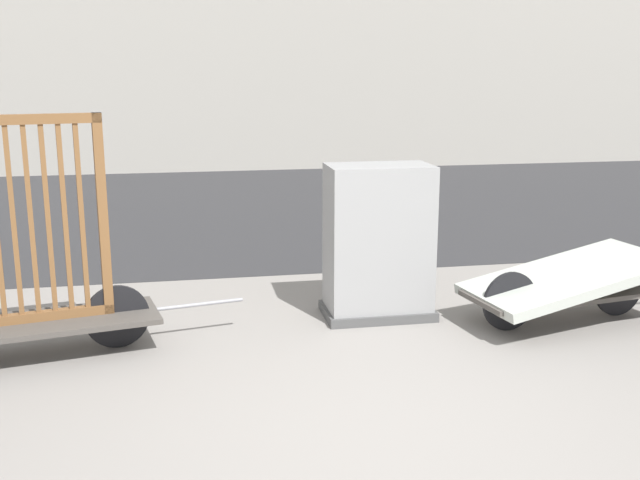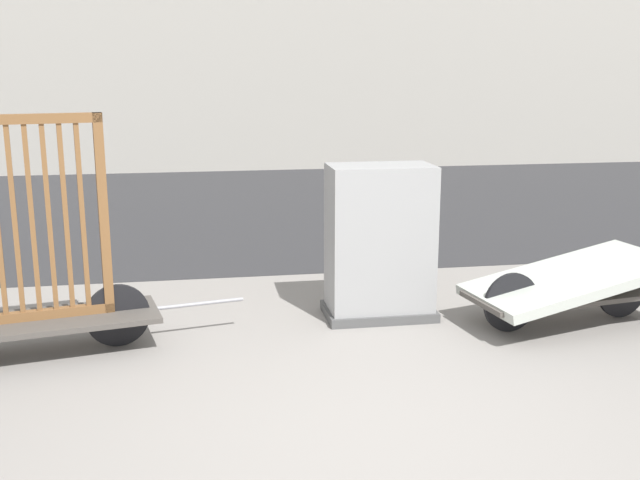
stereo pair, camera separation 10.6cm
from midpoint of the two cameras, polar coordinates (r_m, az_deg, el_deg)
name	(u,v)px [view 1 (the left image)]	position (r m, az deg, el deg)	size (l,w,h in m)	color
ground_plane	(371,433)	(4.59, 3.20, -14.51)	(60.00, 60.00, 0.00)	gray
road_strip	(249,206)	(11.79, -5.65, 2.63)	(56.00, 8.15, 0.01)	#2D2D30
bike_cart_with_bedframe	(37,282)	(5.89, -21.21, -2.98)	(2.43, 0.95, 1.80)	#4C4742
bike_cart_with_mattress	(567,282)	(6.63, 17.89, -3.09)	(2.44, 1.14, 0.58)	#4C4742
utility_cabinet	(378,247)	(6.43, 4.00, -0.50)	(0.94, 0.57, 1.32)	#4C4C4C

